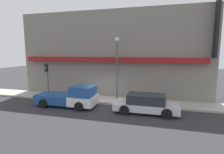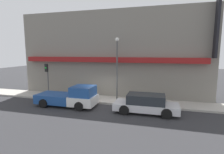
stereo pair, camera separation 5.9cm
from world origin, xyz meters
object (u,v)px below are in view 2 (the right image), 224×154
Objects in this scene: street_lamp at (117,62)px; traffic_light at (47,74)px; parked_car at (146,104)px; fire_hydrant at (84,96)px; pickup_truck at (71,97)px.

street_lamp is 7.25m from traffic_light.
parked_car is 6.14m from fire_hydrant.
street_lamp reaches higher than parked_car.
traffic_light is (-7.12, -0.45, -1.29)m from street_lamp.
pickup_truck is at bearing -27.82° from traffic_light.
street_lamp is (-2.85, 2.32, 3.05)m from parked_car.
fire_hydrant is 0.22× the size of traffic_light.
pickup_truck is 1.08× the size of parked_car.
pickup_truck is 1.77m from fire_hydrant.
traffic_light reaches higher than pickup_truck.
fire_hydrant is at bearing 163.25° from parked_car.
pickup_truck is at bearing -106.96° from fire_hydrant.
fire_hydrant is at bearing -2.86° from traffic_light.
pickup_truck is at bearing -146.93° from street_lamp.
street_lamp reaches higher than fire_hydrant.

